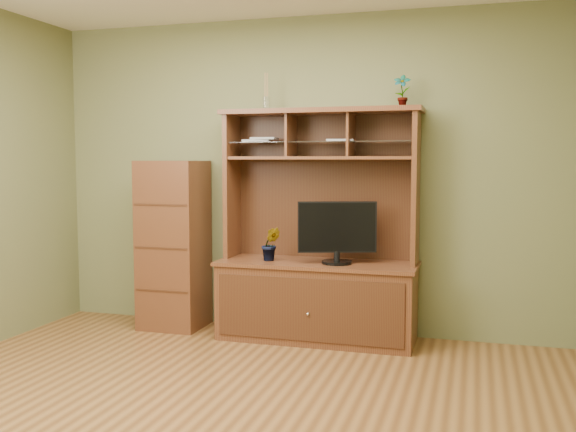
% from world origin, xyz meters
% --- Properties ---
extents(room, '(4.54, 4.04, 2.74)m').
position_xyz_m(room, '(0.00, 0.00, 1.35)').
color(room, brown).
rests_on(room, ground).
extents(media_hutch, '(1.66, 0.61, 1.90)m').
position_xyz_m(media_hutch, '(0.22, 1.73, 0.52)').
color(media_hutch, '#482314').
rests_on(media_hutch, room).
extents(monitor, '(0.62, 0.25, 0.50)m').
position_xyz_m(monitor, '(0.40, 1.64, 0.92)').
color(monitor, black).
rests_on(monitor, media_hutch).
extents(orchid_plant, '(0.18, 0.16, 0.28)m').
position_xyz_m(orchid_plant, '(-0.16, 1.65, 0.79)').
color(orchid_plant, '#2F551D').
rests_on(orchid_plant, media_hutch).
extents(top_plant, '(0.14, 0.11, 0.26)m').
position_xyz_m(top_plant, '(0.88, 1.80, 2.03)').
color(top_plant, '#396E26').
rests_on(top_plant, media_hutch).
extents(reed_diffuser, '(0.06, 0.06, 0.31)m').
position_xyz_m(reed_diffuser, '(-0.25, 1.80, 2.02)').
color(reed_diffuser, silver).
rests_on(reed_diffuser, media_hutch).
extents(magazines, '(0.97, 0.21, 0.04)m').
position_xyz_m(magazines, '(-0.08, 1.81, 1.65)').
color(magazines, '#AFAFB4').
rests_on(magazines, media_hutch).
extents(side_cabinet, '(0.53, 0.48, 1.48)m').
position_xyz_m(side_cabinet, '(-1.09, 1.74, 0.74)').
color(side_cabinet, '#482314').
rests_on(side_cabinet, room).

